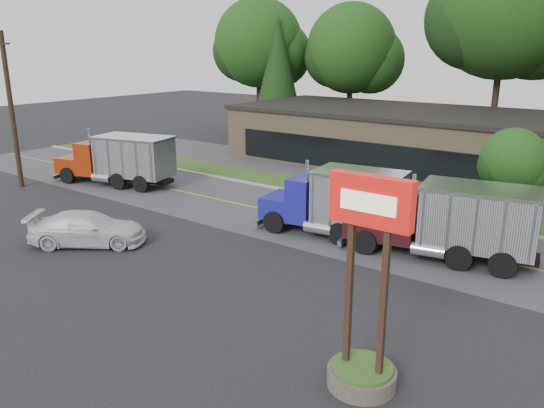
{
  "coord_description": "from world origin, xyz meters",
  "views": [
    {
      "loc": [
        16.06,
        -14.12,
        8.96
      ],
      "look_at": [
        1.6,
        5.32,
        1.8
      ],
      "focal_mm": 35.0,
      "sensor_mm": 36.0,
      "label": 1
    }
  ],
  "objects_px": {
    "dump_truck_maroon": "(451,220)",
    "rally_car": "(88,229)",
    "dump_truck_blue": "(339,201)",
    "bilo_sign": "(365,319)",
    "utility_pole": "(11,110)",
    "dump_truck_red": "(120,159)"
  },
  "relations": [
    {
      "from": "bilo_sign",
      "to": "rally_car",
      "type": "relative_size",
      "value": 1.11
    },
    {
      "from": "dump_truck_maroon",
      "to": "rally_car",
      "type": "xyz_separation_m",
      "value": [
        -14.26,
        -8.39,
        -1.03
      ]
    },
    {
      "from": "bilo_sign",
      "to": "dump_truck_maroon",
      "type": "bearing_deg",
      "value": 96.73
    },
    {
      "from": "utility_pole",
      "to": "bilo_sign",
      "type": "xyz_separation_m",
      "value": [
        28.5,
        -6.0,
        -3.07
      ]
    },
    {
      "from": "dump_truck_blue",
      "to": "rally_car",
      "type": "height_order",
      "value": "dump_truck_blue"
    },
    {
      "from": "utility_pole",
      "to": "dump_truck_maroon",
      "type": "relative_size",
      "value": 1.2
    },
    {
      "from": "dump_truck_maroon",
      "to": "rally_car",
      "type": "height_order",
      "value": "dump_truck_maroon"
    },
    {
      "from": "dump_truck_blue",
      "to": "rally_car",
      "type": "distance_m",
      "value": 12.07
    },
    {
      "from": "utility_pole",
      "to": "rally_car",
      "type": "xyz_separation_m",
      "value": [
        13.0,
        -3.86,
        -4.32
      ]
    },
    {
      "from": "utility_pole",
      "to": "rally_car",
      "type": "bearing_deg",
      "value": -16.52
    },
    {
      "from": "bilo_sign",
      "to": "dump_truck_red",
      "type": "height_order",
      "value": "bilo_sign"
    },
    {
      "from": "utility_pole",
      "to": "dump_truck_blue",
      "type": "bearing_deg",
      "value": 10.83
    },
    {
      "from": "dump_truck_red",
      "to": "bilo_sign",
      "type": "bearing_deg",
      "value": 142.24
    },
    {
      "from": "dump_truck_red",
      "to": "dump_truck_maroon",
      "type": "height_order",
      "value": "same"
    },
    {
      "from": "dump_truck_blue",
      "to": "utility_pole",
      "type": "bearing_deg",
      "value": 3.44
    },
    {
      "from": "dump_truck_blue",
      "to": "dump_truck_maroon",
      "type": "height_order",
      "value": "same"
    },
    {
      "from": "dump_truck_maroon",
      "to": "rally_car",
      "type": "distance_m",
      "value": 16.58
    },
    {
      "from": "dump_truck_maroon",
      "to": "utility_pole",
      "type": "bearing_deg",
      "value": -0.6
    },
    {
      "from": "bilo_sign",
      "to": "rally_car",
      "type": "height_order",
      "value": "bilo_sign"
    },
    {
      "from": "utility_pole",
      "to": "dump_truck_red",
      "type": "distance_m",
      "value": 7.4
    },
    {
      "from": "utility_pole",
      "to": "rally_car",
      "type": "height_order",
      "value": "utility_pole"
    },
    {
      "from": "utility_pole",
      "to": "dump_truck_blue",
      "type": "xyz_separation_m",
      "value": [
        21.93,
        4.2,
        -3.29
      ]
    }
  ]
}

